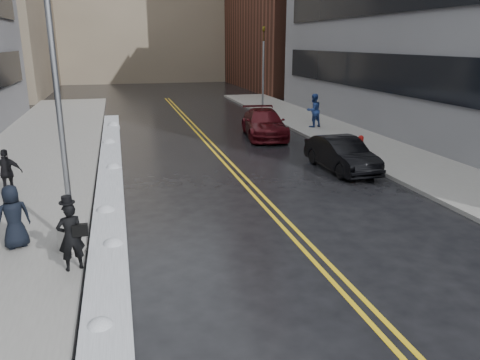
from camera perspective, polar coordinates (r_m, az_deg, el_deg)
ground at (r=10.98m, az=-2.61°, el=-11.20°), size 160.00×160.00×0.00m
sidewalk_west at (r=20.51m, az=-24.71°, el=0.78°), size 5.50×50.00×0.15m
sidewalk_east at (r=23.44m, az=16.56°, el=3.44°), size 4.00×50.00×0.15m
lane_line_left at (r=20.63m, az=-2.04°, el=2.20°), size 0.12×50.00×0.01m
lane_line_right at (r=20.70m, az=-1.23°, el=2.25°), size 0.12×50.00×0.01m
snow_ridge at (r=18.21m, az=-15.53°, el=0.18°), size 0.90×30.00×0.34m
lamppost at (r=11.88m, az=-20.67°, el=2.95°), size 0.65×0.65×7.62m
fire_hydrant at (r=22.85m, az=14.50°, el=4.49°), size 0.26×0.26×0.73m
traffic_signal at (r=35.16m, az=2.84°, el=13.72°), size 0.16×0.20×6.00m
pedestrian_fedora at (r=11.11m, az=-19.95°, el=-6.52°), size 0.66×0.52×1.59m
pedestrian_c at (r=12.84m, az=-25.89°, el=-4.06°), size 0.93×0.78×1.61m
pedestrian_d at (r=17.24m, az=-26.50°, el=0.79°), size 0.96×0.46×1.59m
pedestrian_east at (r=28.66m, az=8.96°, el=8.37°), size 1.13×0.98×1.99m
car_black at (r=19.57m, az=12.28°, el=3.09°), size 1.65×4.25×1.38m
car_maroon at (r=26.08m, az=2.95°, el=6.89°), size 2.80×5.41×1.50m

